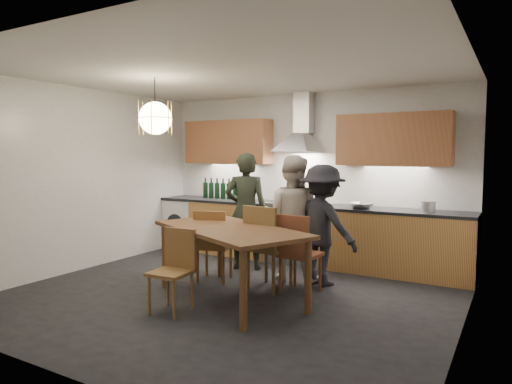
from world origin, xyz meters
The scene contains 17 objects.
ground centered at (0.00, 0.00, 0.00)m, with size 5.00×5.00×0.00m, color black.
room_shell centered at (0.00, 0.00, 1.71)m, with size 5.02×4.52×2.61m.
counter_run centered at (0.02, 1.95, 0.45)m, with size 5.00×0.62×0.90m.
range_stove centered at (0.00, 1.94, 0.44)m, with size 0.90×0.60×0.92m.
wall_fixtures centered at (0.00, 2.07, 1.87)m, with size 4.30×0.54×1.10m.
pendant_lamp centered at (-1.00, -0.10, 2.10)m, with size 0.43×0.43×0.70m.
dining_table centered at (0.08, -0.09, 0.73)m, with size 2.19×1.71×0.83m.
chair_back_left centered at (-0.49, 0.37, 0.54)m, with size 0.53×0.53×0.94m.
chair_back_mid centered at (0.27, 0.40, 0.60)m, with size 0.52×0.52×1.04m.
chair_back_right centered at (0.68, 0.44, 0.55)m, with size 0.47×0.47×0.96m.
chair_front centered at (-0.22, -0.69, 0.50)m, with size 0.42×0.42×0.87m.
person_left centered at (-0.48, 1.18, 0.84)m, with size 0.61×0.40×1.68m, color black.
person_mid centered at (0.34, 1.00, 0.82)m, with size 0.80×0.62×1.65m, color beige.
person_right centered at (0.77, 0.99, 0.76)m, with size 0.99×0.57×1.53m, color black.
mixing_bowl centered at (1.00, 1.85, 0.94)m, with size 0.33×0.33×0.08m, color silver.
stock_pot centered at (1.88, 1.95, 0.97)m, with size 0.19×0.19×0.13m, color #B3B2B6.
wine_bottles centered at (-1.44, 2.02, 1.07)m, with size 0.82×0.08×0.35m.
Camera 1 is at (2.91, -4.38, 1.66)m, focal length 32.00 mm.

